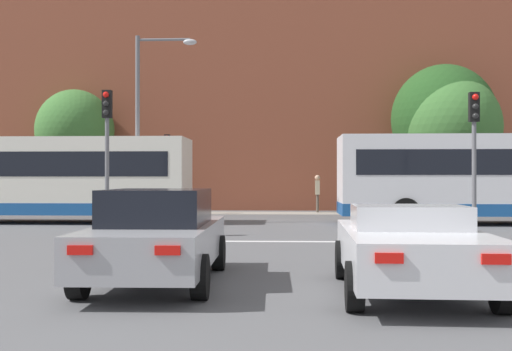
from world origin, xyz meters
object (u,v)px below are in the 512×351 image
Objects in this scene: bus_crossing_trailing at (26,177)px; pedestrian_waiting at (317,190)px; car_roadster_right at (410,248)px; car_saloon_left at (158,236)px; traffic_light_near_left at (107,138)px; traffic_light_near_right at (474,140)px; street_lamp_junction at (148,108)px; traffic_light_far_left at (167,160)px; bus_crossing_lead at (498,177)px.

bus_crossing_trailing is 6.69× the size of pedestrian_waiting.
car_saloon_left is at bearing 170.53° from car_roadster_right.
traffic_light_near_left is at bearing 155.18° from pedestrian_waiting.
traffic_light_near_right is 11.94m from street_lamp_junction.
traffic_light_far_left is (-3.58, 19.84, 1.79)m from car_saloon_left.
street_lamp_junction reaches higher than car_roadster_right.
car_roadster_right is 0.38× the size of bus_crossing_lead.
car_saloon_left is at bearing 144.31° from bus_crossing_lead.
traffic_light_near_left reaches higher than bus_crossing_lead.
car_roadster_right is (3.87, -0.76, -0.09)m from car_saloon_left.
traffic_light_far_left reaches higher than car_roadster_right.
car_saloon_left is 1.26× the size of traffic_light_far_left.
car_saloon_left is 14.15m from street_lamp_junction.
traffic_light_far_left is 2.03× the size of pedestrian_waiting.
traffic_light_near_left reaches higher than car_saloon_left.
pedestrian_waiting is (6.67, 8.32, -3.20)m from street_lamp_junction.
car_saloon_left is 1.07× the size of car_roadster_right.
street_lamp_junction is at bearing 142.38° from pedestrian_waiting.
car_saloon_left is 1.18× the size of traffic_light_near_right.
bus_crossing_lead reaches higher than car_saloon_left.
bus_crossing_lead is at bearing -90.15° from bus_crossing_trailing.
bus_crossing_trailing is (-7.85, 13.73, 0.96)m from car_saloon_left.
traffic_light_near_left is (4.77, -5.81, 1.11)m from bus_crossing_trailing.
traffic_light_near_right is at bearing -164.93° from pedestrian_waiting.
traffic_light_near_right reaches higher than car_roadster_right.
bus_crossing_trailing is 16.32m from traffic_light_near_right.
traffic_light_near_right is (3.28, 8.16, 2.05)m from car_roadster_right.
car_saloon_left is 2.56× the size of pedestrian_waiting.
bus_crossing_lead is 0.93× the size of bus_crossing_trailing.
car_roadster_right is at bearing -63.83° from street_lamp_junction.
pedestrian_waiting is (11.46, 7.94, -0.62)m from bus_crossing_trailing.
traffic_light_far_left is at bearing -34.96° from bus_crossing_trailing.
pedestrian_waiting is at bearing 92.38° from car_roadster_right.
traffic_light_near_left is (0.50, -11.92, 0.28)m from traffic_light_far_left.
street_lamp_junction reaches higher than bus_crossing_trailing.
bus_crossing_trailing is 5.45m from street_lamp_junction.
car_roadster_right is 21.99m from traffic_light_far_left.
pedestrian_waiting is at bearing -55.27° from bus_crossing_trailing.
traffic_light_far_left is 0.54× the size of street_lamp_junction.
bus_crossing_trailing is at bearing 89.85° from bus_crossing_lead.
traffic_light_far_left is 6.74m from street_lamp_junction.
traffic_light_near_left is at bearing 177.07° from traffic_light_near_right.
car_roadster_right is at bearing -12.24° from car_saloon_left.
traffic_light_far_left is at bearing 99.16° from car_saloon_left.
bus_crossing_lead reaches higher than car_roadster_right.
car_roadster_right is 1.05× the size of traffic_light_near_left.
traffic_light_near_right is at bearing -2.93° from traffic_light_near_left.
traffic_light_far_left is at bearing 105.42° from pedestrian_waiting.
car_roadster_right is at bearing -70.11° from traffic_light_far_left.
bus_crossing_lead is at bearing 69.29° from car_roadster_right.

